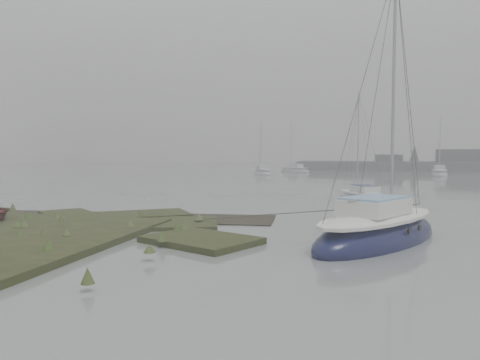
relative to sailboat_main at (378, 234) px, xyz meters
name	(u,v)px	position (x,y,z in m)	size (l,w,h in m)	color
ground	(299,182)	(-6.13, 29.01, -0.31)	(160.00, 160.00, 0.00)	slate
sailboat_main	(378,234)	(0.00, 0.00, 0.00)	(5.43, 7.26, 9.91)	black
sailboat_white	(363,199)	(-0.38, 12.15, -0.09)	(3.82, 5.07, 6.93)	silver
sailboat_far_a	(262,173)	(-12.73, 43.40, -0.07)	(3.94, 5.65, 7.64)	silver
sailboat_far_b	(439,174)	(9.07, 45.96, -0.05)	(2.53, 5.96, 8.16)	#ACB0B7
sailboat_far_c	(295,171)	(-9.47, 50.70, -0.06)	(5.50, 5.02, 7.93)	#A1A5A9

